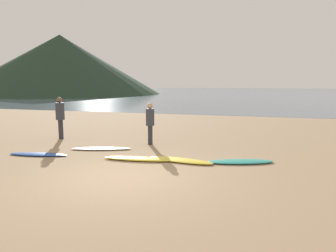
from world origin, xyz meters
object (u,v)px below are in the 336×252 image
object	(u,v)px
person_0	(150,120)
surfboard_2	(139,159)
surfboard_0	(38,154)
person_1	(60,114)
surfboard_3	(181,160)
surfboard_1	(101,149)
surfboard_4	(241,162)

from	to	relation	value
person_0	surfboard_2	bearing A→B (deg)	-122.14
surfboard_0	person_1	xyz separation A→B (m)	(-1.10, 2.81, 1.01)
surfboard_2	surfboard_3	distance (m)	1.29
surfboard_0	surfboard_1	size ratio (longest dim) A/B	0.92
surfboard_0	person_0	world-z (taller)	person_0
surfboard_2	surfboard_3	xyz separation A→B (m)	(1.27, 0.23, -0.01)
surfboard_1	person_0	bearing A→B (deg)	26.74
surfboard_2	surfboard_4	bearing A→B (deg)	4.35
surfboard_0	surfboard_1	xyz separation A→B (m)	(1.57, 1.40, 0.00)
person_0	person_1	xyz separation A→B (m)	(-4.05, 0.05, 0.10)
surfboard_0	person_0	bearing A→B (deg)	34.16
surfboard_3	person_1	size ratio (longest dim) A/B	1.17
surfboard_0	surfboard_2	xyz separation A→B (m)	(3.45, 0.33, 0.01)
surfboard_0	surfboard_3	bearing A→B (deg)	-2.13
surfboard_3	person_0	size ratio (longest dim) A/B	1.30
surfboard_2	person_1	bearing A→B (deg)	144.85
surfboard_4	surfboard_1	bearing A→B (deg)	155.20
surfboard_4	surfboard_3	bearing A→B (deg)	172.16
surfboard_2	person_1	xyz separation A→B (m)	(-4.55, 2.48, 1.00)
person_1	surfboard_2	bearing A→B (deg)	-32.30
surfboard_3	surfboard_4	bearing A→B (deg)	20.31
surfboard_4	person_0	size ratio (longest dim) A/B	1.23
surfboard_0	surfboard_4	distance (m)	6.56
surfboard_0	surfboard_1	bearing A→B (deg)	32.69
surfboard_4	person_1	world-z (taller)	person_1
surfboard_1	surfboard_2	world-z (taller)	surfboard_2
surfboard_1	surfboard_4	world-z (taller)	surfboard_4
surfboard_3	surfboard_4	distance (m)	1.80
person_1	surfboard_1	bearing A→B (deg)	-31.67
surfboard_4	person_1	size ratio (longest dim) A/B	1.11
surfboard_4	person_0	distance (m)	4.09
surfboard_1	surfboard_3	world-z (taller)	surfboard_3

